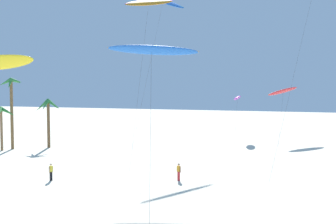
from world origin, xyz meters
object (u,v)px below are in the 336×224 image
(flying_kite_7, at_px, (283,91))
(palm_tree_1, at_px, (1,114))
(flying_kite_3, at_px, (237,98))
(person_foreground_walker, at_px, (51,171))
(palm_tree_0, at_px, (12,94))
(palm_tree_2, at_px, (48,110))
(flying_kite_2, at_px, (151,50))
(flying_kite_4, at_px, (163,1))
(person_near_left, at_px, (179,171))
(flying_kite_0, at_px, (149,3))

(flying_kite_7, bearing_deg, palm_tree_1, -145.81)
(flying_kite_3, xyz_separation_m, person_foreground_walker, (-11.38, -35.95, -6.34))
(palm_tree_0, relative_size, palm_tree_1, 1.65)
(palm_tree_0, bearing_deg, palm_tree_2, 36.92)
(palm_tree_2, xyz_separation_m, flying_kite_2, (25.07, -20.17, 6.11))
(palm_tree_0, xyz_separation_m, person_foreground_walker, (17.58, -14.51, -7.05))
(palm_tree_1, bearing_deg, flying_kite_2, -27.61)
(flying_kite_3, xyz_separation_m, flying_kite_4, (-8.85, -12.52, 14.40))
(palm_tree_1, height_order, flying_kite_2, flying_kite_2)
(palm_tree_0, relative_size, flying_kite_7, 0.92)
(palm_tree_0, bearing_deg, person_near_left, -19.59)
(person_foreground_walker, height_order, person_near_left, person_near_left)
(palm_tree_2, distance_m, flying_kite_4, 23.44)
(palm_tree_2, bearing_deg, person_near_left, -28.09)
(palm_tree_0, distance_m, flying_kite_7, 43.22)
(palm_tree_1, distance_m, person_foreground_walker, 22.56)
(palm_tree_2, xyz_separation_m, flying_kite_4, (16.09, 5.89, 16.00))
(flying_kite_2, height_order, person_near_left, flying_kite_2)
(flying_kite_0, bearing_deg, flying_kite_4, 101.74)
(palm_tree_1, relative_size, palm_tree_2, 0.86)
(flying_kite_2, distance_m, person_foreground_walker, 16.03)
(flying_kite_7, xyz_separation_m, person_foreground_walker, (-18.80, -37.85, -7.51))
(palm_tree_0, distance_m, person_near_left, 31.63)
(flying_kite_0, distance_m, flying_kite_4, 11.10)
(flying_kite_4, bearing_deg, flying_kite_7, 41.55)
(palm_tree_0, bearing_deg, flying_kite_0, -4.25)
(palm_tree_1, bearing_deg, flying_kite_0, 0.08)
(flying_kite_3, xyz_separation_m, flying_kite_7, (7.42, 1.89, 1.17))
(flying_kite_2, bearing_deg, person_foreground_walker, 167.12)
(palm_tree_0, bearing_deg, flying_kite_4, 23.91)
(flying_kite_3, distance_m, person_foreground_walker, 38.24)
(flying_kite_2, relative_size, person_near_left, 7.46)
(flying_kite_3, height_order, flying_kite_7, flying_kite_7)
(palm_tree_1, bearing_deg, person_foreground_walker, -35.40)
(flying_kite_4, bearing_deg, palm_tree_1, -152.73)
(flying_kite_2, bearing_deg, flying_kite_3, 90.19)
(person_near_left, bearing_deg, flying_kite_3, 90.16)
(flying_kite_0, bearing_deg, flying_kite_2, -66.37)
(palm_tree_0, bearing_deg, palm_tree_1, -105.27)
(palm_tree_0, xyz_separation_m, flying_kite_2, (29.09, -17.15, 3.79))
(flying_kite_4, height_order, person_foreground_walker, flying_kite_4)
(person_foreground_walker, relative_size, person_near_left, 1.00)
(palm_tree_2, relative_size, flying_kite_0, 0.37)
(palm_tree_0, height_order, palm_tree_2, palm_tree_0)
(flying_kite_2, bearing_deg, palm_tree_2, 141.18)
(flying_kite_3, bearing_deg, flying_kite_0, -106.07)
(flying_kite_3, distance_m, flying_kite_4, 21.03)
(palm_tree_0, height_order, flying_kite_3, palm_tree_0)
(palm_tree_2, xyz_separation_m, flying_kite_7, (32.36, 20.31, 2.77))
(flying_kite_0, xyz_separation_m, flying_kite_3, (6.65, 23.10, -11.83))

